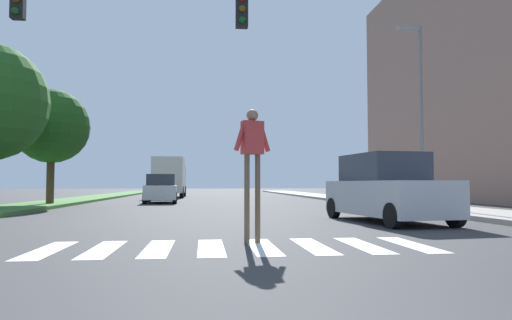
% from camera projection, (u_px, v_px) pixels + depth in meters
% --- Properties ---
extents(ground_plane, '(140.00, 140.00, 0.00)m').
position_uv_depth(ground_plane, '(212.00, 200.00, 31.10)').
color(ground_plane, '#38383A').
extents(crosswalk, '(6.75, 2.20, 0.01)m').
position_uv_depth(crosswalk, '(237.00, 247.00, 7.94)').
color(crosswalk, silver).
rests_on(crosswalk, ground_plane).
extents(median_strip, '(2.80, 64.00, 0.15)m').
position_uv_depth(median_strip, '(75.00, 200.00, 28.17)').
color(median_strip, '#477A38').
rests_on(median_strip, ground_plane).
extents(tree_far, '(3.59, 3.59, 5.54)m').
position_uv_depth(tree_far, '(52.00, 127.00, 22.27)').
color(tree_far, '#4C3823').
rests_on(tree_far, median_strip).
extents(sidewalk_right, '(3.00, 64.00, 0.15)m').
position_uv_depth(sidewalk_right, '(348.00, 199.00, 30.11)').
color(sidewalk_right, '#9E9991').
rests_on(sidewalk_right, ground_plane).
extents(traffic_light_gantry, '(9.04, 0.30, 6.00)m').
position_uv_depth(traffic_light_gantry, '(16.00, 34.00, 9.99)').
color(traffic_light_gantry, gold).
rests_on(traffic_light_gantry, median_strip).
extents(street_lamp_right, '(1.02, 0.24, 7.50)m').
position_uv_depth(street_lamp_right, '(419.00, 99.00, 18.93)').
color(street_lamp_right, slate).
rests_on(street_lamp_right, sidewalk_right).
extents(pedestrian_performer, '(0.73, 0.35, 2.49)m').
position_uv_depth(pedestrian_performer, '(252.00, 154.00, 8.54)').
color(pedestrian_performer, brown).
rests_on(pedestrian_performer, ground_plane).
extents(suv_crossing, '(2.45, 4.79, 1.97)m').
position_uv_depth(suv_crossing, '(386.00, 190.00, 13.26)').
color(suv_crossing, '#B7B7BC').
rests_on(suv_crossing, ground_plane).
extents(sedan_midblock, '(2.03, 4.37, 1.63)m').
position_uv_depth(sedan_midblock, '(161.00, 189.00, 26.38)').
color(sedan_midblock, silver).
rests_on(sedan_midblock, ground_plane).
extents(truck_box_delivery, '(2.40, 6.20, 3.10)m').
position_uv_depth(truck_box_delivery, '(170.00, 177.00, 36.50)').
color(truck_box_delivery, '#B7B7BC').
rests_on(truck_box_delivery, ground_plane).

